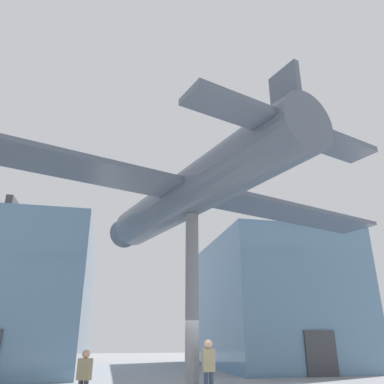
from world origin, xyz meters
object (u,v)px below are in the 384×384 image
visitor_second (209,365)px  support_pylon_central (192,300)px  visitor_person (84,375)px  suspended_airplane (189,194)px

visitor_second → support_pylon_central: bearing=128.7°
visitor_person → visitor_second: (3.89, 0.26, 0.19)m
support_pylon_central → visitor_person: size_ratio=4.00×
visitor_person → support_pylon_central: bearing=44.3°
support_pylon_central → suspended_airplane: (-0.09, 0.26, 4.14)m
suspended_airplane → visitor_second: bearing=-75.3°
visitor_person → visitor_second: visitor_second is taller
suspended_airplane → visitor_person: size_ratio=12.62×
support_pylon_central → visitor_person: (-3.46, -0.80, -2.29)m
suspended_airplane → support_pylon_central: bearing=-90.0°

